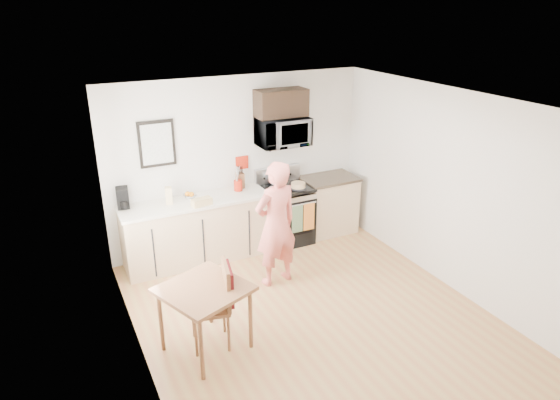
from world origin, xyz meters
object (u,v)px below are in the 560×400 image
microwave (282,132)px  chair (222,294)px  person (276,224)px  cake (298,186)px  dining_table (204,295)px  range (285,215)px

microwave → chair: size_ratio=0.78×
person → cake: (0.81, 0.89, 0.11)m
chair → cake: cake is taller
microwave → chair: 2.95m
microwave → dining_table: bearing=-133.3°
microwave → cake: bearing=-62.4°
microwave → cake: microwave is taller
range → person: size_ratio=0.67×
person → chair: person is taller
person → cake: 1.21m
chair → range: bearing=60.2°
range → cake: range is taller
chair → cake: (1.91, 1.80, 0.34)m
chair → cake: size_ratio=3.70×
range → chair: size_ratio=1.19×
person → chair: 1.44m
range → person: (-0.67, -1.05, 0.42)m
range → person: person is taller
person → dining_table: bearing=27.1°
dining_table → cake: (2.11, 1.83, 0.28)m
range → cake: 0.57m
person → dining_table: (-1.30, -0.94, -0.17)m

